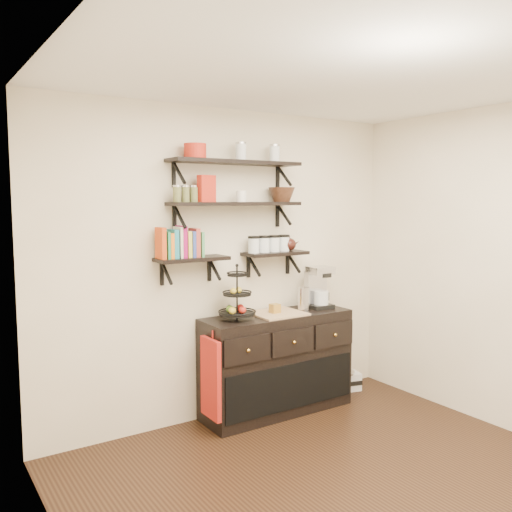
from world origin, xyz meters
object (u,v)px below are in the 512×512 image
at_px(sideboard, 277,363).
at_px(coffee_maker, 318,288).
at_px(fruit_stand, 237,301).
at_px(radio, 343,381).

distance_m(sideboard, coffee_maker, 0.81).
bearing_deg(sideboard, coffee_maker, 3.11).
relative_size(fruit_stand, coffee_maker, 1.16).
xyz_separation_m(fruit_stand, radio, (1.29, 0.07, -0.96)).
height_order(sideboard, coffee_maker, coffee_maker).
xyz_separation_m(sideboard, coffee_maker, (0.49, 0.03, 0.64)).
bearing_deg(coffee_maker, sideboard, -174.20).
height_order(coffee_maker, radio, coffee_maker).
relative_size(fruit_stand, radio, 1.26).
bearing_deg(coffee_maker, radio, 9.84).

